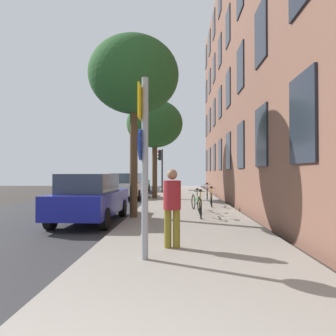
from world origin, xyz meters
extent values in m
plane|color=#332D28|center=(-2.40, 15.00, 0.00)|extent=(41.80, 41.80, 0.00)
cube|color=#2D2D30|center=(-4.50, 15.00, 0.01)|extent=(7.00, 38.00, 0.01)
cube|color=gray|center=(1.10, 15.00, 0.06)|extent=(4.20, 38.00, 0.12)
cube|color=brown|center=(3.70, 14.50, 7.13)|extent=(0.50, 27.00, 14.26)
cube|color=#1E232D|center=(3.42, 5.12, 2.82)|extent=(0.06, 1.30, 1.92)
cube|color=#1E232D|center=(3.42, 8.25, 2.82)|extent=(0.06, 1.30, 1.92)
cube|color=#1E232D|center=(3.42, 11.38, 2.82)|extent=(0.06, 1.30, 1.92)
cube|color=#1E232D|center=(3.42, 14.50, 2.82)|extent=(0.06, 1.30, 1.92)
cube|color=#1E232D|center=(3.42, 17.62, 2.82)|extent=(0.06, 1.30, 1.92)
cube|color=#1E232D|center=(3.42, 20.75, 2.82)|extent=(0.06, 1.30, 1.92)
cube|color=#1E232D|center=(3.42, 23.88, 2.82)|extent=(0.06, 1.30, 1.92)
cube|color=#1E232D|center=(3.42, 27.00, 2.82)|extent=(0.06, 1.30, 1.92)
cube|color=#1E232D|center=(3.42, 8.25, 6.14)|extent=(0.06, 1.30, 1.92)
cube|color=#1E232D|center=(3.42, 11.38, 6.14)|extent=(0.06, 1.30, 1.92)
cube|color=#1E232D|center=(3.42, 14.50, 6.14)|extent=(0.06, 1.30, 1.92)
cube|color=#1E232D|center=(3.42, 17.62, 6.14)|extent=(0.06, 1.30, 1.92)
cube|color=#1E232D|center=(3.42, 20.75, 6.14)|extent=(0.06, 1.30, 1.92)
cube|color=#1E232D|center=(3.42, 23.88, 6.14)|extent=(0.06, 1.30, 1.92)
cube|color=#1E232D|center=(3.42, 27.00, 6.14)|extent=(0.06, 1.30, 1.92)
cube|color=#1E232D|center=(3.42, 14.50, 9.45)|extent=(0.06, 1.30, 1.92)
cube|color=#1E232D|center=(3.42, 17.62, 9.45)|extent=(0.06, 1.30, 1.92)
cube|color=#1E232D|center=(3.42, 20.75, 9.45)|extent=(0.06, 1.30, 1.92)
cube|color=#1E232D|center=(3.42, 23.88, 9.45)|extent=(0.06, 1.30, 1.92)
cube|color=#1E232D|center=(3.42, 27.00, 9.45)|extent=(0.06, 1.30, 1.92)
cube|color=#1E232D|center=(3.42, 17.62, 12.77)|extent=(0.06, 1.30, 1.92)
cube|color=#1E232D|center=(3.42, 20.75, 12.77)|extent=(0.06, 1.30, 1.92)
cube|color=#1E232D|center=(3.42, 23.88, 12.77)|extent=(0.06, 1.30, 1.92)
cube|color=#1E232D|center=(3.42, 27.00, 12.77)|extent=(0.06, 1.30, 1.92)
cylinder|color=gray|center=(0.19, 4.04, 1.75)|extent=(0.12, 0.12, 3.26)
cube|color=yellow|center=(0.11, 4.04, 2.92)|extent=(0.03, 0.60, 0.60)
cylinder|color=#14339E|center=(0.11, 4.04, 2.17)|extent=(0.03, 0.56, 0.56)
cylinder|color=black|center=(-0.52, 21.84, 1.81)|extent=(0.12, 0.12, 3.39)
cube|color=black|center=(-0.70, 21.84, 3.06)|extent=(0.20, 0.24, 0.80)
sphere|color=red|center=(-0.81, 21.84, 3.32)|extent=(0.16, 0.16, 0.16)
sphere|color=#523707|center=(-0.81, 21.84, 3.06)|extent=(0.16, 0.16, 0.16)
sphere|color=#083E11|center=(-0.81, 21.84, 2.80)|extent=(0.16, 0.16, 0.16)
cylinder|color=#4C3823|center=(-0.79, 9.03, 2.14)|extent=(0.27, 0.27, 4.03)
ellipsoid|color=#235123|center=(-0.79, 9.03, 5.10)|extent=(3.16, 3.16, 2.68)
cylinder|color=#4C3823|center=(-0.69, 16.74, 1.88)|extent=(0.31, 0.31, 3.53)
ellipsoid|color=#235123|center=(-0.69, 16.74, 4.68)|extent=(3.43, 3.43, 2.91)
torus|color=black|center=(1.57, 9.74, 0.46)|extent=(0.06, 0.68, 0.68)
torus|color=black|center=(1.53, 8.69, 0.46)|extent=(0.06, 0.68, 0.68)
cylinder|color=#C68C19|center=(1.55, 9.21, 0.64)|extent=(0.08, 0.90, 0.04)
cylinder|color=#C68C19|center=(1.54, 8.95, 0.56)|extent=(0.06, 0.54, 0.29)
cylinder|color=#C68C19|center=(1.54, 9.06, 0.90)|extent=(0.04, 0.04, 0.28)
cube|color=black|center=(1.54, 9.06, 1.06)|extent=(0.10, 0.24, 0.06)
cylinder|color=#4C4C4C|center=(1.57, 9.74, 0.98)|extent=(0.42, 0.04, 0.03)
torus|color=black|center=(1.41, 11.36, 0.43)|extent=(0.14, 0.62, 0.62)
torus|color=black|center=(1.59, 10.29, 0.43)|extent=(0.14, 0.62, 0.62)
cylinder|color=#267233|center=(1.50, 10.82, 0.60)|extent=(0.20, 0.92, 0.04)
cylinder|color=#267233|center=(1.55, 10.56, 0.53)|extent=(0.14, 0.56, 0.30)
cylinder|color=#267233|center=(1.53, 10.66, 0.84)|extent=(0.04, 0.04, 0.28)
cube|color=black|center=(1.53, 10.66, 1.00)|extent=(0.10, 0.24, 0.06)
cylinder|color=#4C4C4C|center=(1.41, 11.36, 0.92)|extent=(0.42, 0.10, 0.03)
torus|color=black|center=(2.33, 13.00, 0.44)|extent=(0.09, 0.63, 0.63)
torus|color=black|center=(2.25, 11.98, 0.44)|extent=(0.09, 0.63, 0.63)
cylinder|color=#C68C19|center=(2.29, 12.49, 0.61)|extent=(0.11, 0.87, 0.04)
cylinder|color=#C68C19|center=(2.27, 12.23, 0.53)|extent=(0.08, 0.53, 0.28)
cylinder|color=#C68C19|center=(2.28, 12.33, 0.85)|extent=(0.04, 0.04, 0.28)
cube|color=black|center=(2.28, 12.33, 1.01)|extent=(0.10, 0.24, 0.06)
cylinder|color=#4C4C4C|center=(2.33, 13.00, 0.93)|extent=(0.42, 0.06, 0.03)
torus|color=black|center=(2.50, 16.56, 0.46)|extent=(0.11, 0.68, 0.68)
torus|color=black|center=(2.39, 15.56, 0.46)|extent=(0.11, 0.68, 0.68)
cylinder|color=#99999E|center=(2.45, 16.06, 0.64)|extent=(0.14, 0.85, 0.04)
cylinder|color=#99999E|center=(2.42, 15.81, 0.56)|extent=(0.10, 0.52, 0.28)
cylinder|color=#99999E|center=(2.43, 15.91, 0.90)|extent=(0.04, 0.04, 0.28)
cube|color=black|center=(2.43, 15.91, 1.06)|extent=(0.10, 0.24, 0.06)
cylinder|color=#4C4C4C|center=(2.50, 16.56, 0.98)|extent=(0.42, 0.08, 0.03)
cylinder|color=olive|center=(0.57, 4.86, 0.52)|extent=(0.15, 0.15, 0.79)
cylinder|color=olive|center=(0.74, 4.86, 0.52)|extent=(0.15, 0.15, 0.79)
cylinder|color=maroon|center=(0.66, 4.86, 1.21)|extent=(0.51, 0.51, 0.59)
sphere|color=#936B4C|center=(0.66, 4.86, 1.63)|extent=(0.21, 0.21, 0.21)
cube|color=navy|center=(-2.15, 8.57, 0.68)|extent=(1.76, 4.19, 0.70)
cube|color=#2D3847|center=(-2.15, 8.36, 1.33)|extent=(1.48, 2.35, 0.60)
cylinder|color=black|center=(-2.94, 9.91, 0.33)|extent=(0.22, 0.64, 0.64)
cylinder|color=black|center=(-1.35, 9.91, 0.33)|extent=(0.22, 0.64, 0.64)
cylinder|color=black|center=(-2.94, 7.24, 0.33)|extent=(0.22, 0.64, 0.64)
cylinder|color=black|center=(-1.35, 7.24, 0.33)|extent=(0.22, 0.64, 0.64)
cube|color=silver|center=(-2.52, 17.54, 0.68)|extent=(1.92, 3.95, 0.70)
cube|color=#384756|center=(-2.52, 17.34, 1.33)|extent=(1.60, 2.22, 0.60)
cylinder|color=black|center=(-3.39, 18.80, 0.33)|extent=(0.22, 0.64, 0.64)
cylinder|color=black|center=(-1.65, 18.80, 0.33)|extent=(0.22, 0.64, 0.64)
cylinder|color=black|center=(-3.39, 16.28, 0.33)|extent=(0.22, 0.64, 0.64)
cylinder|color=black|center=(-1.65, 16.28, 0.33)|extent=(0.22, 0.64, 0.64)
cube|color=#19662D|center=(-2.78, 24.18, 0.68)|extent=(1.77, 4.45, 0.70)
cube|color=#1E232D|center=(-2.78, 23.96, 1.33)|extent=(1.48, 2.50, 0.60)
cylinder|color=black|center=(-3.57, 25.60, 0.33)|extent=(0.22, 0.64, 0.64)
cylinder|color=black|center=(-2.00, 25.60, 0.33)|extent=(0.22, 0.64, 0.64)
cylinder|color=black|center=(-3.57, 22.76, 0.33)|extent=(0.22, 0.64, 0.64)
cylinder|color=black|center=(-2.00, 22.76, 0.33)|extent=(0.22, 0.64, 0.64)
camera|label=1|loc=(0.80, -1.22, 1.66)|focal=31.49mm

